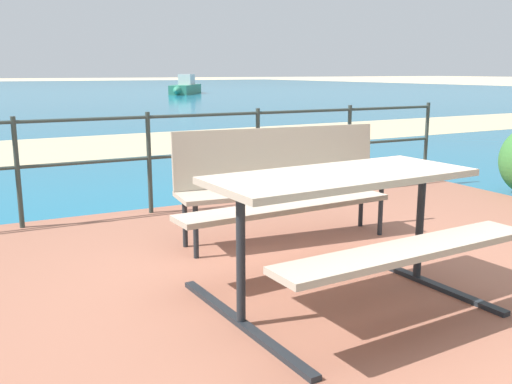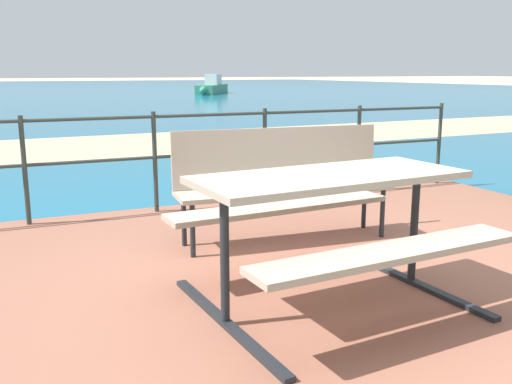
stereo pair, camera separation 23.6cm
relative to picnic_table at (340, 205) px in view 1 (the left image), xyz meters
The scene contains 7 objects.
ground_plane 0.73m from the picnic_table, 43.39° to the left, with size 240.00×240.00×0.00m, color beige.
patio_paving 0.70m from the picnic_table, 43.39° to the left, with size 6.40×5.20×0.06m, color #935B47.
beach_strip 8.47m from the picnic_table, 88.38° to the left, with size 54.00×3.56×0.01m, color tan.
picnic_table is the anchor object (origin of this frame).
park_bench 1.36m from the picnic_table, 74.65° to the left, with size 1.80×0.56×0.91m.
railing_fence 2.65m from the picnic_table, 84.84° to the left, with size 5.94×0.04×0.98m.
boat_near 33.51m from the picnic_table, 71.17° to the left, with size 3.49×4.86×1.21m.
Camera 1 is at (-2.16, -2.87, 1.42)m, focal length 39.94 mm.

